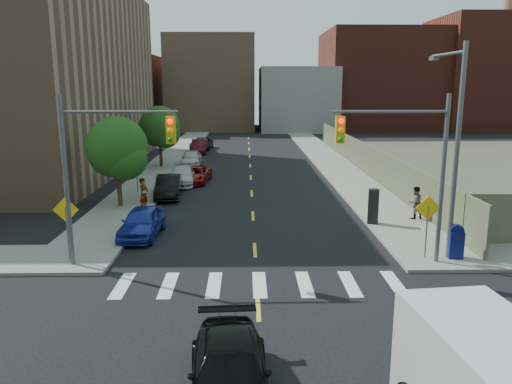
{
  "coord_description": "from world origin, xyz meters",
  "views": [
    {
      "loc": [
        -0.39,
        -13.49,
        7.33
      ],
      "look_at": [
        0.12,
        11.2,
        2.0
      ],
      "focal_mm": 35.0,
      "sensor_mm": 36.0,
      "label": 1
    }
  ],
  "objects_px": {
    "parked_car_maroon": "(199,146)",
    "pedestrian_west": "(144,194)",
    "parked_car_red": "(195,175)",
    "black_sedan": "(229,373)",
    "parked_car_grey": "(202,144)",
    "parked_car_silver": "(182,175)",
    "mailbox": "(456,242)",
    "parked_car_white": "(191,158)",
    "payphone": "(373,206)",
    "pedestrian_east": "(415,203)",
    "parked_car_blue": "(142,222)",
    "parked_car_black": "(169,187)"
  },
  "relations": [
    {
      "from": "parked_car_grey",
      "to": "payphone",
      "type": "bearing_deg",
      "value": -66.21
    },
    {
      "from": "parked_car_silver",
      "to": "parked_car_maroon",
      "type": "height_order",
      "value": "parked_car_maroon"
    },
    {
      "from": "parked_car_blue",
      "to": "parked_car_white",
      "type": "relative_size",
      "value": 0.97
    },
    {
      "from": "black_sedan",
      "to": "pedestrian_east",
      "type": "distance_m",
      "value": 18.33
    },
    {
      "from": "parked_car_blue",
      "to": "parked_car_maroon",
      "type": "bearing_deg",
      "value": 92.93
    },
    {
      "from": "parked_car_grey",
      "to": "pedestrian_west",
      "type": "bearing_deg",
      "value": -87.91
    },
    {
      "from": "pedestrian_west",
      "to": "pedestrian_east",
      "type": "height_order",
      "value": "pedestrian_west"
    },
    {
      "from": "parked_car_blue",
      "to": "parked_car_black",
      "type": "xyz_separation_m",
      "value": [
        0.0,
        8.67,
        0.0
      ]
    },
    {
      "from": "parked_car_grey",
      "to": "parked_car_silver",
      "type": "bearing_deg",
      "value": -85.42
    },
    {
      "from": "payphone",
      "to": "parked_car_blue",
      "type": "bearing_deg",
      "value": -157.24
    },
    {
      "from": "black_sedan",
      "to": "parked_car_black",
      "type": "bearing_deg",
      "value": 98.88
    },
    {
      "from": "parked_car_silver",
      "to": "mailbox",
      "type": "height_order",
      "value": "mailbox"
    },
    {
      "from": "parked_car_blue",
      "to": "parked_car_maroon",
      "type": "height_order",
      "value": "parked_car_maroon"
    },
    {
      "from": "parked_car_maroon",
      "to": "black_sedan",
      "type": "relative_size",
      "value": 0.95
    },
    {
      "from": "parked_car_maroon",
      "to": "pedestrian_west",
      "type": "distance_m",
      "value": 25.99
    },
    {
      "from": "parked_car_black",
      "to": "pedestrian_west",
      "type": "height_order",
      "value": "pedestrian_west"
    },
    {
      "from": "parked_car_red",
      "to": "black_sedan",
      "type": "xyz_separation_m",
      "value": [
        3.49,
        -26.86,
        0.07
      ]
    },
    {
      "from": "mailbox",
      "to": "pedestrian_west",
      "type": "distance_m",
      "value": 16.93
    },
    {
      "from": "parked_car_white",
      "to": "black_sedan",
      "type": "relative_size",
      "value": 0.94
    },
    {
      "from": "parked_car_white",
      "to": "payphone",
      "type": "relative_size",
      "value": 2.37
    },
    {
      "from": "parked_car_silver",
      "to": "payphone",
      "type": "height_order",
      "value": "payphone"
    },
    {
      "from": "parked_car_red",
      "to": "black_sedan",
      "type": "distance_m",
      "value": 27.09
    },
    {
      "from": "parked_car_maroon",
      "to": "mailbox",
      "type": "xyz_separation_m",
      "value": [
        13.93,
        -34.33,
        0.12
      ]
    },
    {
      "from": "parked_car_blue",
      "to": "parked_car_grey",
      "type": "height_order",
      "value": "parked_car_blue"
    },
    {
      "from": "parked_car_silver",
      "to": "parked_car_white",
      "type": "height_order",
      "value": "parked_car_white"
    },
    {
      "from": "parked_car_black",
      "to": "pedestrian_west",
      "type": "distance_m",
      "value": 4.21
    },
    {
      "from": "black_sedan",
      "to": "parked_car_blue",
      "type": "bearing_deg",
      "value": 106.44
    },
    {
      "from": "parked_car_silver",
      "to": "payphone",
      "type": "bearing_deg",
      "value": -46.43
    },
    {
      "from": "parked_car_black",
      "to": "parked_car_grey",
      "type": "height_order",
      "value": "parked_car_black"
    },
    {
      "from": "parked_car_blue",
      "to": "pedestrian_east",
      "type": "xyz_separation_m",
      "value": [
        14.31,
        2.51,
        0.32
      ]
    },
    {
      "from": "parked_car_silver",
      "to": "parked_car_maroon",
      "type": "relative_size",
      "value": 1.07
    },
    {
      "from": "parked_car_maroon",
      "to": "pedestrian_west",
      "type": "xyz_separation_m",
      "value": [
        -0.8,
        -25.98,
        0.38
      ]
    },
    {
      "from": "pedestrian_east",
      "to": "payphone",
      "type": "bearing_deg",
      "value": 4.46
    },
    {
      "from": "parked_car_grey",
      "to": "pedestrian_west",
      "type": "height_order",
      "value": "pedestrian_west"
    },
    {
      "from": "parked_car_black",
      "to": "parked_car_blue",
      "type": "bearing_deg",
      "value": -93.68
    },
    {
      "from": "black_sedan",
      "to": "pedestrian_west",
      "type": "height_order",
      "value": "pedestrian_west"
    },
    {
      "from": "parked_car_silver",
      "to": "parked_car_white",
      "type": "bearing_deg",
      "value": 89.95
    },
    {
      "from": "parked_car_maroon",
      "to": "black_sedan",
      "type": "distance_m",
      "value": 43.87
    },
    {
      "from": "parked_car_silver",
      "to": "mailbox",
      "type": "xyz_separation_m",
      "value": [
        13.6,
        -16.9,
        0.16
      ]
    },
    {
      "from": "parked_car_silver",
      "to": "pedestrian_east",
      "type": "relative_size",
      "value": 2.69
    },
    {
      "from": "payphone",
      "to": "parked_car_silver",
      "type": "bearing_deg",
      "value": 149.92
    },
    {
      "from": "parked_car_maroon",
      "to": "pedestrian_east",
      "type": "bearing_deg",
      "value": -67.7
    },
    {
      "from": "parked_car_red",
      "to": "parked_car_white",
      "type": "relative_size",
      "value": 1.01
    },
    {
      "from": "parked_car_silver",
      "to": "parked_car_maroon",
      "type": "distance_m",
      "value": 17.42
    },
    {
      "from": "pedestrian_east",
      "to": "pedestrian_west",
      "type": "bearing_deg",
      "value": -22.88
    },
    {
      "from": "mailbox",
      "to": "black_sedan",
      "type": "bearing_deg",
      "value": -130.58
    },
    {
      "from": "parked_car_blue",
      "to": "parked_car_white",
      "type": "xyz_separation_m",
      "value": [
        0.14,
        21.5,
        0.02
      ]
    },
    {
      "from": "parked_car_silver",
      "to": "payphone",
      "type": "xyz_separation_m",
      "value": [
        11.47,
        -11.49,
        0.38
      ]
    },
    {
      "from": "parked_car_grey",
      "to": "mailbox",
      "type": "height_order",
      "value": "mailbox"
    },
    {
      "from": "payphone",
      "to": "pedestrian_east",
      "type": "xyz_separation_m",
      "value": [
        2.51,
        0.9,
        -0.03
      ]
    }
  ]
}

